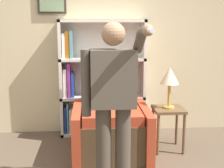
# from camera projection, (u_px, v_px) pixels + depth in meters

# --- Properties ---
(wall_back) EXTENTS (8.00, 0.11, 2.80)m
(wall_back) POSITION_uv_depth(u_px,v_px,m) (102.00, 38.00, 4.55)
(wall_back) COLOR beige
(wall_back) RESTS_ON ground_plane
(bookcase) EXTENTS (1.22, 0.28, 1.67)m
(bookcase) POSITION_uv_depth(u_px,v_px,m) (96.00, 79.00, 4.51)
(bookcase) COLOR silver
(bookcase) RESTS_ON ground_plane
(armchair) EXTENTS (0.93, 0.92, 1.20)m
(armchair) POSITION_uv_depth(u_px,v_px,m) (111.00, 124.00, 3.92)
(armchair) COLOR #4C3823
(armchair) RESTS_ON ground_plane
(person_standing) EXTENTS (0.57, 0.78, 1.64)m
(person_standing) POSITION_uv_depth(u_px,v_px,m) (113.00, 97.00, 2.92)
(person_standing) COLOR #473D33
(person_standing) RESTS_ON ground_plane
(side_table) EXTENTS (0.38, 0.38, 0.56)m
(side_table) POSITION_uv_depth(u_px,v_px,m) (168.00, 117.00, 3.98)
(side_table) COLOR brown
(side_table) RESTS_ON ground_plane
(table_lamp) EXTENTS (0.24, 0.24, 0.53)m
(table_lamp) POSITION_uv_depth(u_px,v_px,m) (170.00, 77.00, 3.88)
(table_lamp) COLOR gold
(table_lamp) RESTS_ON side_table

